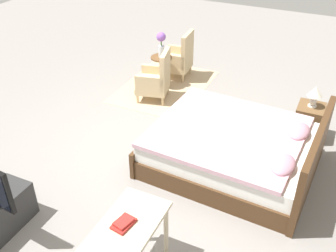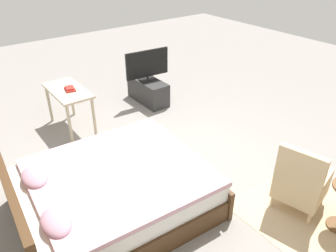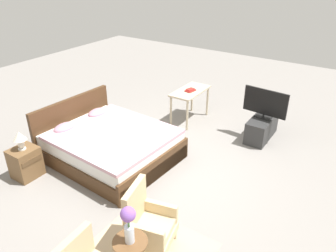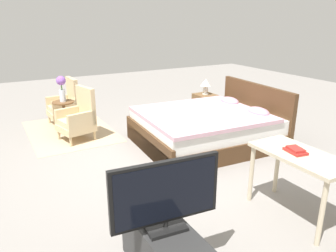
% 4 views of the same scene
% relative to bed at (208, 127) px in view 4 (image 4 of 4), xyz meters
% --- Properties ---
extents(ground_plane, '(16.00, 16.00, 0.00)m').
position_rel_bed_xyz_m(ground_plane, '(0.23, -1.02, -0.30)').
color(ground_plane, gray).
extents(floor_rug, '(2.10, 1.50, 0.01)m').
position_rel_bed_xyz_m(floor_rug, '(-1.81, -1.93, -0.29)').
color(floor_rug, tan).
rests_on(floor_rug, ground_plane).
extents(bed, '(1.96, 2.30, 0.96)m').
position_rel_bed_xyz_m(bed, '(0.00, 0.00, 0.00)').
color(bed, '#472D19').
rests_on(bed, ground_plane).
extents(armchair_by_window_left, '(0.58, 0.58, 0.92)m').
position_rel_bed_xyz_m(armchair_by_window_left, '(-2.33, -1.87, 0.09)').
color(armchair_by_window_left, '#CCB284').
rests_on(armchair_by_window_left, floor_rug).
extents(armchair_by_window_right, '(0.65, 0.65, 0.92)m').
position_rel_bed_xyz_m(armchair_by_window_right, '(-1.31, -1.87, 0.09)').
color(armchair_by_window_right, '#CCB284').
rests_on(armchair_by_window_right, floor_rug).
extents(side_table, '(0.40, 0.40, 0.60)m').
position_rel_bed_xyz_m(side_table, '(-1.81, -2.00, 0.08)').
color(side_table, brown).
rests_on(side_table, ground_plane).
extents(flower_vase, '(0.17, 0.17, 0.48)m').
position_rel_bed_xyz_m(flower_vase, '(-1.81, -2.00, 0.59)').
color(flower_vase, silver).
rests_on(flower_vase, side_table).
extents(nightstand, '(0.44, 0.41, 0.54)m').
position_rel_bed_xyz_m(nightstand, '(-1.22, 0.80, -0.03)').
color(nightstand, brown).
rests_on(nightstand, ground_plane).
extents(table_lamp, '(0.22, 0.22, 0.33)m').
position_rel_bed_xyz_m(table_lamp, '(-1.22, 0.81, 0.46)').
color(table_lamp, silver).
rests_on(table_lamp, nightstand).
extents(tv_flatscreen, '(0.23, 0.91, 0.60)m').
position_rel_bed_xyz_m(tv_flatscreen, '(2.33, -2.10, 0.49)').
color(tv_flatscreen, black).
rests_on(tv_flatscreen, tv_stand).
extents(vanity_desk, '(1.04, 0.52, 0.74)m').
position_rel_bed_xyz_m(vanity_desk, '(2.23, -0.43, 0.33)').
color(vanity_desk, beige).
rests_on(vanity_desk, ground_plane).
extents(book_stack, '(0.25, 0.19, 0.05)m').
position_rel_bed_xyz_m(book_stack, '(2.18, -0.46, 0.47)').
color(book_stack, '#AD2823').
rests_on(book_stack, vanity_desk).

